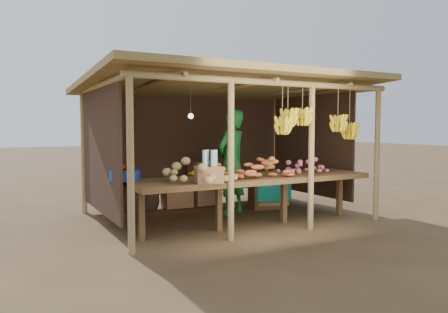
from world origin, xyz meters
name	(u,v)px	position (x,y,z in m)	size (l,w,h in m)	color
ground	(224,216)	(0.00, 0.00, 0.00)	(60.00, 60.00, 0.00)	brown
stall_structure	(230,107)	(0.11, -0.02, 1.91)	(4.70, 3.50, 2.43)	#A18453
counter	(253,180)	(0.00, -0.95, 0.74)	(3.90, 1.05, 0.80)	brown
potato_heap	(199,169)	(-1.07, -1.26, 0.99)	(1.13, 0.68, 0.37)	tan
sweet_potato_heap	(261,166)	(0.00, -1.17, 0.98)	(0.93, 0.56, 0.36)	#BF5D31
onion_heap	(304,163)	(0.94, -1.03, 0.98)	(0.85, 0.51, 0.36)	#C45F70
banana_pile	(209,165)	(-0.58, -0.58, 0.97)	(0.54, 0.32, 0.34)	yellow
tomato_basin	(125,174)	(-1.90, -0.52, 0.89)	(0.43, 0.43, 0.22)	navy
bottle_box	(209,170)	(-0.97, -1.36, 0.97)	(0.42, 0.36, 0.46)	#9B6645
vendor	(231,162)	(0.21, 0.11, 0.94)	(0.68, 0.45, 1.88)	#18702D
tarp_crate	(266,191)	(1.09, 0.30, 0.33)	(0.80, 0.74, 0.80)	brown
carton_stack	(195,187)	(-0.05, 1.10, 0.38)	(1.13, 0.44, 0.85)	#9B6645
burlap_sacks	(139,198)	(-1.19, 1.14, 0.24)	(0.78, 0.41, 0.55)	#402A1D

